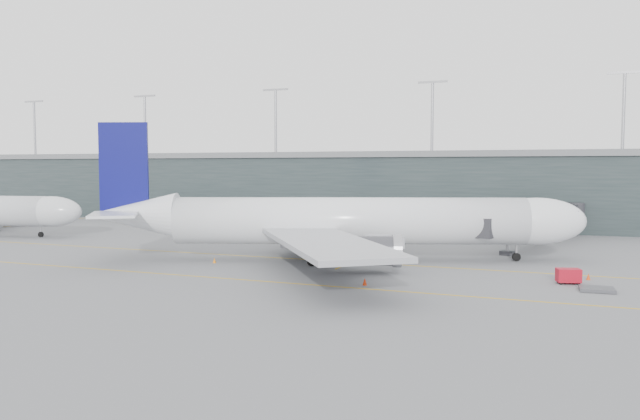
% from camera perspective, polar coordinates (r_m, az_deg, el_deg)
% --- Properties ---
extents(ground, '(320.00, 320.00, 0.00)m').
position_cam_1_polar(ground, '(85.06, 0.51, -4.22)').
color(ground, slate).
rests_on(ground, ground).
extents(taxiline_a, '(160.00, 0.25, 0.02)m').
position_cam_1_polar(taxiline_a, '(81.37, -0.49, -4.59)').
color(taxiline_a, '#BE9111').
rests_on(taxiline_a, ground).
extents(taxiline_b, '(160.00, 0.25, 0.02)m').
position_cam_1_polar(taxiline_b, '(66.96, -5.58, -6.47)').
color(taxiline_b, '#BE9111').
rests_on(taxiline_b, ground).
extents(taxiline_lead_main, '(0.25, 60.00, 0.02)m').
position_cam_1_polar(taxiline_lead_main, '(102.54, 7.09, -2.83)').
color(taxiline_lead_main, '#BE9111').
rests_on(taxiline_lead_main, ground).
extents(taxiline_lead_adj, '(0.25, 60.00, 0.02)m').
position_cam_1_polar(taxiline_lead_adj, '(144.45, -25.41, -1.21)').
color(taxiline_lead_adj, '#BE9111').
rests_on(taxiline_lead_adj, ground).
extents(terminal, '(240.00, 36.00, 29.00)m').
position_cam_1_polar(terminal, '(140.03, 8.91, 2.09)').
color(terminal, '#1F292A').
rests_on(terminal, ground).
extents(main_aircraft, '(61.65, 56.87, 17.84)m').
position_cam_1_polar(main_aircraft, '(80.42, 2.41, -1.10)').
color(main_aircraft, silver).
rests_on(main_aircraft, ground).
extents(jet_bridge, '(13.62, 42.54, 5.81)m').
position_cam_1_polar(jet_bridge, '(101.46, 18.49, -0.62)').
color(jet_bridge, '#2A2A2F').
rests_on(jet_bridge, ground).
extents(gse_cart, '(2.65, 2.07, 1.59)m').
position_cam_1_polar(gse_cart, '(69.85, 21.76, -5.57)').
color(gse_cart, '#A10B1B').
rests_on(gse_cart, ground).
extents(baggage_dolly, '(3.33, 2.73, 0.32)m').
position_cam_1_polar(baggage_dolly, '(67.02, 23.99, -6.63)').
color(baggage_dolly, '#3D3D42').
rests_on(baggage_dolly, ground).
extents(uld_a, '(2.39, 2.16, 1.79)m').
position_cam_1_polar(uld_a, '(94.50, 0.32, -2.82)').
color(uld_a, '#3B3B40').
rests_on(uld_a, ground).
extents(uld_b, '(2.24, 2.05, 1.65)m').
position_cam_1_polar(uld_b, '(97.81, 0.83, -2.63)').
color(uld_b, '#3B3B40').
rests_on(uld_b, ground).
extents(uld_c, '(2.43, 2.12, 1.92)m').
position_cam_1_polar(uld_c, '(95.92, 2.16, -2.68)').
color(uld_c, '#3B3B40').
rests_on(uld_c, ground).
extents(cone_nose, '(0.45, 0.45, 0.71)m').
position_cam_1_polar(cone_nose, '(73.18, 23.33, -5.61)').
color(cone_nose, '#D73E0B').
rests_on(cone_nose, ground).
extents(cone_wing_stbd, '(0.48, 0.48, 0.76)m').
position_cam_1_polar(cone_wing_stbd, '(64.40, 4.11, -6.55)').
color(cone_wing_stbd, red).
rests_on(cone_wing_stbd, ground).
extents(cone_wing_port, '(0.49, 0.49, 0.78)m').
position_cam_1_polar(cone_wing_port, '(94.66, 7.30, -3.17)').
color(cone_wing_port, orange).
rests_on(cone_wing_port, ground).
extents(cone_tail, '(0.41, 0.41, 0.66)m').
position_cam_1_polar(cone_tail, '(79.96, -9.63, -4.56)').
color(cone_tail, orange).
rests_on(cone_tail, ground).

